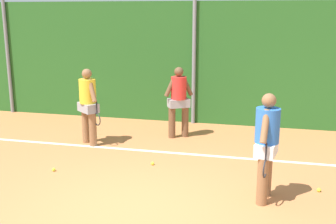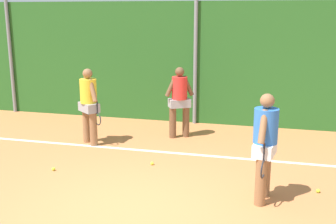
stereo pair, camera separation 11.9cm
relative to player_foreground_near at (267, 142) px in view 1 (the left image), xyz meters
name	(u,v)px [view 1 (the left image)]	position (x,y,z in m)	size (l,w,h in m)	color
ground_plane	(158,174)	(-1.94, 0.67, -0.98)	(29.41, 29.41, 0.00)	#C67542
hedge_fence_backdrop	(195,63)	(-1.94, 4.60, 0.63)	(19.12, 0.25, 3.21)	#286023
fence_post_left	(8,56)	(-7.45, 4.43, 0.72)	(0.10, 0.10, 3.38)	gray
fence_post_center	(194,61)	(-1.94, 4.43, 0.72)	(0.10, 0.10, 3.38)	gray
court_baseline_paint	(172,153)	(-1.94, 1.89, -0.97)	(13.97, 0.10, 0.01)	white
player_foreground_near	(267,142)	(0.00, 0.00, 0.00)	(0.38, 0.81, 1.74)	#8C603D
player_midcourt	(88,103)	(-3.90, 2.06, -0.01)	(0.68, 0.54, 1.73)	#8C603D
player_backcourt_far	(179,98)	(-2.05, 3.07, -0.02)	(0.64, 0.49, 1.69)	brown
tennis_ball_2	(319,190)	(0.90, 0.53, -0.94)	(0.07, 0.07, 0.07)	#CCDB33
tennis_ball_6	(153,163)	(-2.15, 1.09, -0.94)	(0.07, 0.07, 0.07)	#CCDB33
tennis_ball_7	(54,170)	(-3.88, 0.34, -0.94)	(0.07, 0.07, 0.07)	#CCDB33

